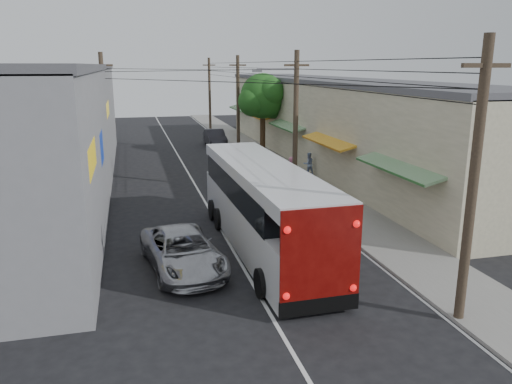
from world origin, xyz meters
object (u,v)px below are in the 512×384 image
parked_car_mid (254,160)px  parked_suv (274,176)px  pedestrian_far (309,164)px  jeepney (183,251)px  coach_bus (263,206)px  pedestrian_near (291,172)px  parked_car_far (215,138)px

parked_car_mid → parked_suv: bearing=-97.8°
parked_car_mid → pedestrian_far: size_ratio=3.14×
jeepney → parked_suv: parked_suv is taller
parked_suv → coach_bus: bearing=-115.5°
pedestrian_near → pedestrian_far: pedestrian_near is taller
parked_suv → parked_car_mid: bearing=83.4°
jeepney → parked_car_mid: bearing=59.6°
parked_car_mid → pedestrian_far: (3.00, -2.76, 0.07)m
coach_bus → jeepney: size_ratio=2.34×
parked_car_far → coach_bus: bearing=-95.0°
coach_bus → jeepney: 3.77m
pedestrian_near → parked_car_mid: bearing=-94.9°
coach_bus → parked_car_mid: bearing=76.2°
coach_bus → parked_suv: coach_bus is taller
parked_suv → pedestrian_near: pedestrian_near is taller
parked_car_far → pedestrian_near: pedestrian_near is taller
pedestrian_far → parked_suv: bearing=31.7°
parked_suv → parked_car_far: (-0.80, 16.59, 0.04)m
jeepney → pedestrian_far: 16.68m
parked_suv → jeepney: bearing=-127.3°
parked_car_far → pedestrian_near: (1.60, -17.29, 0.28)m
coach_bus → pedestrian_far: bearing=61.3°
pedestrian_near → pedestrian_far: 3.66m
parked_car_mid → pedestrian_near: bearing=-89.8°
parked_car_far → jeepney: bearing=-101.4°
parked_suv → pedestrian_near: size_ratio=2.68×
parked_suv → pedestrian_near: (0.80, -0.70, 0.32)m
coach_bus → pedestrian_far: (6.40, 12.15, -0.91)m
coach_bus → parked_car_mid: (3.40, 14.91, -0.98)m
parked_car_far → parked_suv: bearing=-86.7°
jeepney → parked_car_far: bearing=70.0°
parked_suv → pedestrian_near: 1.11m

